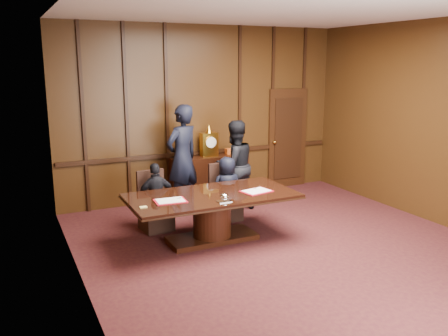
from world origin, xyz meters
name	(u,v)px	position (x,y,z in m)	size (l,w,h in m)	color
room	(301,138)	(0.07, 0.14, 1.72)	(7.00, 7.04, 3.50)	black
sideboard	(209,176)	(0.00, 3.26, 0.49)	(1.60, 0.45, 1.54)	black
conference_table	(212,209)	(-0.90, 1.10, 0.51)	(2.62, 1.32, 0.76)	black
folder_left	(170,201)	(-1.61, 1.01, 0.77)	(0.49, 0.37, 0.02)	#B01020
folder_right	(256,191)	(-0.20, 0.93, 0.77)	(0.52, 0.41, 0.02)	#B01020
inkstand	(224,198)	(-0.90, 0.65, 0.81)	(0.20, 0.14, 0.12)	white
notepad	(143,207)	(-2.06, 0.88, 0.77)	(0.10, 0.07, 0.01)	#E9D672
chair_left	(155,213)	(-1.55, 1.98, 0.29)	(0.53, 0.53, 0.99)	black
chair_right	(225,203)	(-0.25, 1.98, 0.29)	(0.48, 0.48, 0.99)	black
signatory_left	(156,197)	(-1.55, 1.90, 0.58)	(0.68, 0.28, 1.16)	black
signatory_right	(227,189)	(-0.25, 1.90, 0.58)	(0.56, 0.37, 1.15)	black
witness_left	(182,158)	(-0.73, 2.84, 1.01)	(0.73, 0.48, 2.01)	black
witness_right	(234,166)	(0.15, 2.41, 0.86)	(0.83, 0.65, 1.72)	black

